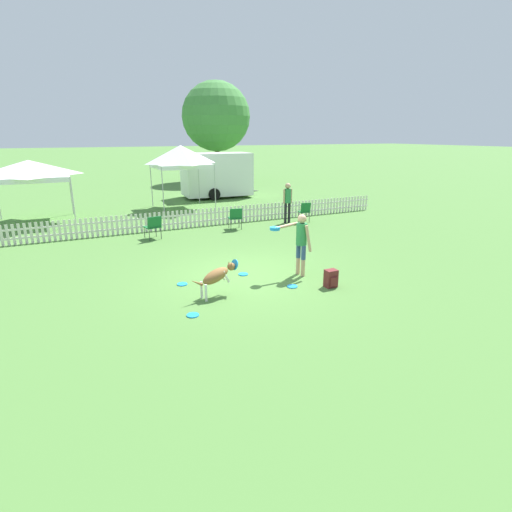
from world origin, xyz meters
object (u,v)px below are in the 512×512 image
leaping_dog (217,275)px  tree_left_grove (216,117)px  folding_chair_green_right (235,217)px  canopy_tent_main (181,157)px  handler_person (300,238)px  folding_chair_blue_left (305,210)px  frisbee_midfield (243,274)px  spectator_standing (288,199)px  frisbee_near_handler (193,315)px  equipment_trailer (217,174)px  frisbee_near_dog (182,284)px  backpack_on_grass (331,279)px  frisbee_far_scatter (292,286)px  folding_chair_center (153,225)px  canopy_tent_secondary (29,170)px

leaping_dog → tree_left_grove: 24.00m
folding_chair_green_right → canopy_tent_main: canopy_tent_main is taller
handler_person → leaping_dog: 2.54m
folding_chair_blue_left → tree_left_grove: tree_left_grove is taller
frisbee_midfield → canopy_tent_main: (1.33, 10.49, 2.54)m
spectator_standing → tree_left_grove: size_ratio=0.22×
frisbee_near_handler → spectator_standing: 9.51m
handler_person → frisbee_midfield: bearing=53.2°
leaping_dog → spectator_standing: 8.35m
folding_chair_blue_left → equipment_trailer: bearing=-72.1°
frisbee_near_dog → backpack_on_grass: 3.70m
frisbee_far_scatter → frisbee_near_handler: bearing=-169.2°
frisbee_midfield → folding_chair_center: 5.05m
frisbee_near_dog → backpack_on_grass: (3.26, -1.73, 0.20)m
backpack_on_grass → spectator_standing: size_ratio=0.26×
leaping_dog → canopy_tent_main: 12.02m
frisbee_near_handler → backpack_on_grass: bearing=1.7°
frisbee_near_dog → tree_left_grove: size_ratio=0.03×
frisbee_near_dog → folding_chair_blue_left: 8.37m
handler_person → frisbee_near_handler: (-3.28, -1.18, -1.02)m
frisbee_near_dog → canopy_tent_main: (3.01, 10.50, 2.54)m
handler_person → backpack_on_grass: handler_person is taller
equipment_trailer → tree_left_grove: size_ratio=0.63×
canopy_tent_secondary → backpack_on_grass: bearing=-59.5°
folding_chair_green_right → spectator_standing: (2.45, 0.18, 0.51)m
leaping_dog → frisbee_near_dog: size_ratio=4.82×
backpack_on_grass → frisbee_near_dog: bearing=152.0°
spectator_standing → folding_chair_center: bearing=3.9°
frisbee_midfield → folding_chair_center: size_ratio=0.30×
folding_chair_center → equipment_trailer: 10.09m
frisbee_near_dog → folding_chair_center: folding_chair_center is taller
handler_person → frisbee_far_scatter: (-0.59, -0.66, -1.02)m
folding_chair_green_right → handler_person: bearing=95.0°
frisbee_near_dog → spectator_standing: (6.02, 5.20, 1.00)m
canopy_tent_main → frisbee_midfield: bearing=-97.2°
backpack_on_grass → equipment_trailer: (2.60, 15.00, 1.13)m
folding_chair_blue_left → equipment_trailer: equipment_trailer is taller
frisbee_near_handler → handler_person: bearing=19.8°
tree_left_grove → frisbee_near_dog: bearing=-112.7°
frisbee_near_handler → frisbee_near_dog: same height
frisbee_near_dog → canopy_tent_secondary: bearing=109.9°
frisbee_near_dog → backpack_on_grass: bearing=-28.0°
leaping_dog → canopy_tent_secondary: canopy_tent_secondary is taller
frisbee_far_scatter → canopy_tent_secondary: bearing=118.1°
frisbee_near_handler → folding_chair_green_right: 7.89m
canopy_tent_secondary → tree_left_grove: bearing=42.2°
frisbee_midfield → folding_chair_blue_left: (5.05, 4.94, 0.50)m
frisbee_far_scatter → spectator_standing: bearing=61.0°
handler_person → frisbee_far_scatter: size_ratio=6.38×
leaping_dog → canopy_tent_main: bearing=158.5°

